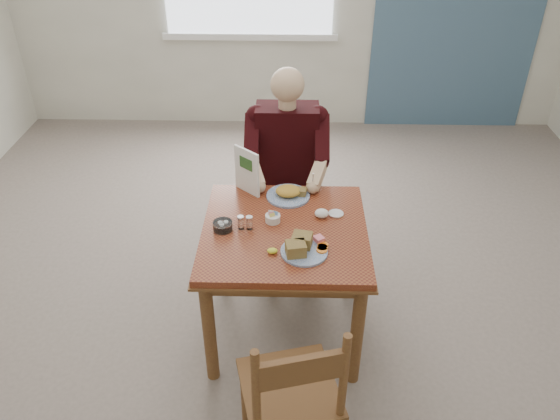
{
  "coord_description": "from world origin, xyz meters",
  "views": [
    {
      "loc": [
        0.04,
        -2.41,
        2.5
      ],
      "look_at": [
        -0.03,
        0.0,
        0.87
      ],
      "focal_mm": 35.0,
      "sensor_mm": 36.0,
      "label": 1
    }
  ],
  "objects_px": {
    "chair_near": "(292,395)",
    "diner": "(287,157)",
    "table": "(285,245)",
    "far_plate": "(289,193)",
    "chair_far": "(287,193)",
    "near_plate": "(302,247)"
  },
  "relations": [
    {
      "from": "near_plate",
      "to": "far_plate",
      "type": "relative_size",
      "value": 0.89
    },
    {
      "from": "diner",
      "to": "near_plate",
      "type": "height_order",
      "value": "diner"
    },
    {
      "from": "chair_far",
      "to": "diner",
      "type": "height_order",
      "value": "diner"
    },
    {
      "from": "far_plate",
      "to": "chair_near",
      "type": "bearing_deg",
      "value": -88.53
    },
    {
      "from": "diner",
      "to": "far_plate",
      "type": "height_order",
      "value": "diner"
    },
    {
      "from": "diner",
      "to": "near_plate",
      "type": "relative_size",
      "value": 5.26
    },
    {
      "from": "chair_near",
      "to": "diner",
      "type": "xyz_separation_m",
      "value": [
        -0.05,
        1.58,
        0.33
      ]
    },
    {
      "from": "table",
      "to": "far_plate",
      "type": "distance_m",
      "value": 0.35
    },
    {
      "from": "diner",
      "to": "near_plate",
      "type": "xyz_separation_m",
      "value": [
        0.09,
        -0.91,
        -0.03
      ]
    },
    {
      "from": "chair_far",
      "to": "chair_near",
      "type": "distance_m",
      "value": 1.67
    },
    {
      "from": "chair_near",
      "to": "diner",
      "type": "distance_m",
      "value": 1.62
    },
    {
      "from": "diner",
      "to": "far_plate",
      "type": "xyz_separation_m",
      "value": [
        0.02,
        -0.39,
        -0.03
      ]
    },
    {
      "from": "diner",
      "to": "chair_near",
      "type": "bearing_deg",
      "value": -88.17
    },
    {
      "from": "chair_far",
      "to": "far_plate",
      "type": "height_order",
      "value": "chair_far"
    },
    {
      "from": "chair_near",
      "to": "diner",
      "type": "height_order",
      "value": "diner"
    },
    {
      "from": "diner",
      "to": "chair_far",
      "type": "bearing_deg",
      "value": 90.01
    },
    {
      "from": "table",
      "to": "near_plate",
      "type": "distance_m",
      "value": 0.26
    },
    {
      "from": "diner",
      "to": "far_plate",
      "type": "distance_m",
      "value": 0.39
    },
    {
      "from": "chair_near",
      "to": "near_plate",
      "type": "xyz_separation_m",
      "value": [
        0.04,
        0.67,
        0.3
      ]
    },
    {
      "from": "chair_far",
      "to": "diner",
      "type": "distance_m",
      "value": 0.34
    },
    {
      "from": "chair_near",
      "to": "chair_far",
      "type": "bearing_deg",
      "value": 91.74
    },
    {
      "from": "table",
      "to": "near_plate",
      "type": "relative_size",
      "value": 3.49
    }
  ]
}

